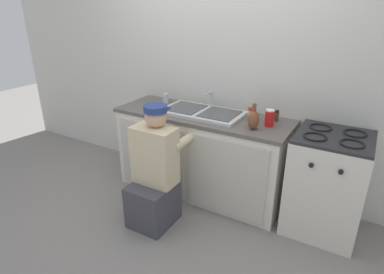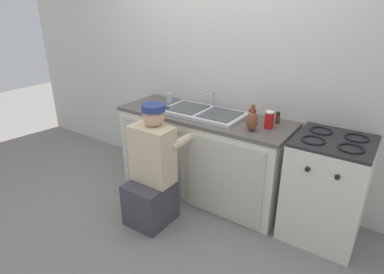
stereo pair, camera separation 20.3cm
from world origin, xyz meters
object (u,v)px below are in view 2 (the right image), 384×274
Objects in this scene: spice_bottle_pepper at (278,118)px; spice_bottle_red at (269,119)px; water_glass at (169,98)px; soda_cup_red at (269,120)px; stove_range at (326,188)px; vase_decorative at (252,121)px; condiment_jar at (252,116)px; plumber_person at (152,175)px; sink_double_basin at (204,112)px.

spice_bottle_pepper and spice_bottle_red have the same top height.
soda_cup_red is at bearing -6.29° from water_glass.
spice_bottle_red reaches higher than stove_range.
spice_bottle_red is 0.09m from soda_cup_red.
stove_range is at bearing -7.71° from spice_bottle_red.
vase_decorative is 0.20m from condiment_jar.
plumber_person is 10.52× the size of spice_bottle_red.
vase_decorative is at bearing 36.95° from plumber_person.
spice_bottle_pepper is 0.33m from vase_decorative.
spice_bottle_pepper is 0.16m from soda_cup_red.
spice_bottle_red is (-0.58, 0.08, 0.47)m from stove_range.
vase_decorative reaches higher than sink_double_basin.
condiment_jar reaches higher than stove_range.
water_glass is at bearing 175.61° from stove_range.
condiment_jar reaches higher than spice_bottle_pepper.
spice_bottle_pepper is at bearing 68.80° from vase_decorative.
plumber_person is at bearing -100.07° from sink_double_basin.
condiment_jar is (-0.08, 0.18, -0.03)m from vase_decorative.
spice_bottle_pepper is at bearing 45.45° from plumber_person.
spice_bottle_pepper is at bearing 56.36° from spice_bottle_red.
plumber_person is 1.14m from soda_cup_red.
vase_decorative reaches higher than condiment_jar.
vase_decorative is at bearing -124.33° from soda_cup_red.
plumber_person is 1.05m from condiment_jar.
soda_cup_red is at bearing -96.98° from spice_bottle_pepper.
plumber_person is 4.80× the size of vase_decorative.
spice_bottle_red is (0.76, 0.74, 0.47)m from plumber_person.
plumber_person reaches higher than spice_bottle_pepper.
vase_decorative is (-0.12, -0.30, 0.04)m from spice_bottle_pepper.
spice_bottle_pepper reaches higher than water_glass.
spice_bottle_red is (0.64, 0.08, 0.03)m from sink_double_basin.
sink_double_basin reaches higher than condiment_jar.
sink_double_basin reaches higher than spice_bottle_pepper.
stove_range is 7.12× the size of condiment_jar.
plumber_person is 1.01m from water_glass.
water_glass is 1.21m from soda_cup_red.
condiment_jar is at bearing 4.72° from sink_double_basin.
spice_bottle_red is 0.69× the size of soda_cup_red.
vase_decorative is 1.80× the size of condiment_jar.
sink_double_basin reaches higher than spice_bottle_red.
soda_cup_red reaches higher than spice_bottle_pepper.
plumber_person is at bearing -139.97° from soda_cup_red.
soda_cup_red is (1.20, -0.13, 0.03)m from water_glass.
condiment_jar is at bearing -165.94° from spice_bottle_red.
sink_double_basin is 8.00× the size of water_glass.
spice_bottle_red is (0.14, 0.04, -0.01)m from condiment_jar.
sink_double_basin is 0.60m from vase_decorative.
sink_double_basin is 0.72× the size of plumber_person.
condiment_jar is at bearing -5.11° from water_glass.
water_glass is at bearing 165.92° from sink_double_basin.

